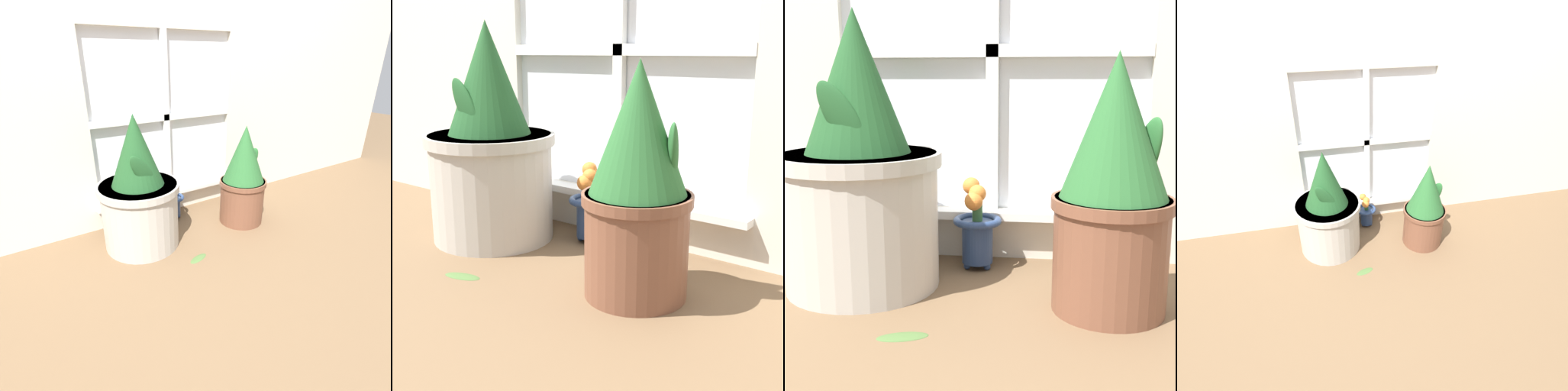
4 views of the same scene
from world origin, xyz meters
TOP-DOWN VIEW (x-y plane):
  - ground_plane at (0.00, 0.00)m, footprint 10.00×10.00m
  - potted_plant_left at (-0.31, 0.24)m, footprint 0.42×0.42m
  - potted_plant_right at (0.31, 0.16)m, footprint 0.28×0.28m
  - flower_vase at (-0.03, 0.41)m, footprint 0.14×0.14m
  - fallen_leaf at (-0.13, -0.05)m, footprint 0.12×0.07m

SIDE VIEW (x-z plane):
  - ground_plane at x=0.00m, z-range 0.00..0.00m
  - fallen_leaf at x=-0.13m, z-range 0.00..0.01m
  - flower_vase at x=-0.03m, z-range -0.01..0.25m
  - potted_plant_right at x=0.31m, z-range -0.01..0.58m
  - potted_plant_left at x=-0.31m, z-range -0.06..0.64m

